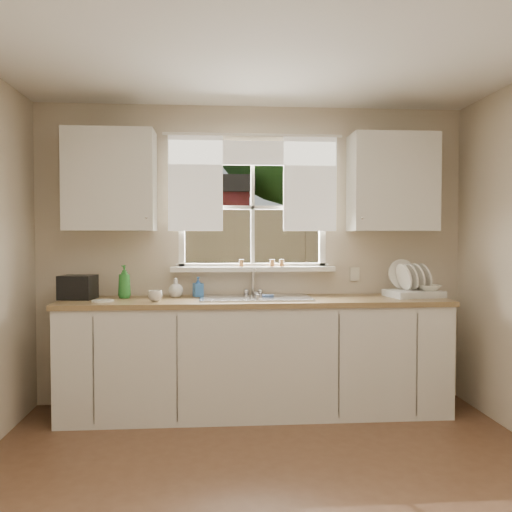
{
  "coord_description": "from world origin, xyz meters",
  "views": [
    {
      "loc": [
        -0.33,
        -2.58,
        1.4
      ],
      "look_at": [
        0.0,
        1.65,
        1.25
      ],
      "focal_mm": 38.0,
      "sensor_mm": 36.0,
      "label": 1
    }
  ],
  "objects": [
    {
      "name": "countertop",
      "position": [
        0.0,
        1.68,
        0.89
      ],
      "size": [
        3.04,
        0.65,
        0.04
      ],
      "primitive_type": "cube",
      "color": "olive",
      "rests_on": "base_cabinets"
    },
    {
      "name": "soap_bottle_a",
      "position": [
        -1.05,
        1.81,
        1.04
      ],
      "size": [
        0.12,
        0.12,
        0.27
      ],
      "primitive_type": "imported",
      "rotation": [
        0.0,
        0.0,
        -0.23
      ],
      "color": "#2B8430",
      "rests_on": "countertop"
    },
    {
      "name": "ceiling",
      "position": [
        0.0,
        0.0,
        2.5
      ],
      "size": [
        3.6,
        4.0,
        0.02
      ],
      "primitive_type": "cube",
      "color": "silver",
      "rests_on": "room_walls"
    },
    {
      "name": "upper_cabinet_right",
      "position": [
        1.15,
        1.82,
        1.85
      ],
      "size": [
        0.7,
        0.33,
        0.8
      ],
      "primitive_type": "cube",
      "color": "silver",
      "rests_on": "room_walls"
    },
    {
      "name": "sink",
      "position": [
        0.0,
        1.71,
        0.84
      ],
      "size": [
        0.88,
        0.52,
        0.4
      ],
      "color": "#B7B7BC",
      "rests_on": "countertop"
    },
    {
      "name": "soap_bottle_c",
      "position": [
        -0.64,
        1.84,
        0.99
      ],
      "size": [
        0.14,
        0.14,
        0.15
      ],
      "primitive_type": "imported",
      "rotation": [
        0.0,
        0.0,
        -0.16
      ],
      "color": "beige",
      "rests_on": "countertop"
    },
    {
      "name": "backyard",
      "position": [
        0.58,
        8.42,
        3.46
      ],
      "size": [
        20.0,
        10.0,
        6.13
      ],
      "color": "#335421",
      "rests_on": "ground"
    },
    {
      "name": "cup",
      "position": [
        -0.77,
        1.55,
        0.95
      ],
      "size": [
        0.14,
        0.14,
        0.09
      ],
      "primitive_type": "imported",
      "rotation": [
        0.0,
        0.0,
        -0.36
      ],
      "color": "beige",
      "rests_on": "countertop"
    },
    {
      "name": "base_cabinets",
      "position": [
        0.0,
        1.68,
        0.43
      ],
      "size": [
        3.0,
        0.62,
        0.87
      ],
      "primitive_type": "cube",
      "color": "silver",
      "rests_on": "ground"
    },
    {
      "name": "wall_outlet",
      "position": [
        0.88,
        1.99,
        1.08
      ],
      "size": [
        0.08,
        0.01,
        0.12
      ],
      "primitive_type": "cube",
      "color": "beige",
      "rests_on": "room_walls"
    },
    {
      "name": "bowl",
      "position": [
        1.41,
        1.68,
        0.99
      ],
      "size": [
        0.21,
        0.21,
        0.05
      ],
      "primitive_type": "imported",
      "rotation": [
        0.0,
        0.0,
        -0.12
      ],
      "color": "white",
      "rests_on": "dish_rack"
    },
    {
      "name": "upper_cabinet_left",
      "position": [
        -1.15,
        1.82,
        1.85
      ],
      "size": [
        0.7,
        0.33,
        0.8
      ],
      "primitive_type": "cube",
      "color": "silver",
      "rests_on": "room_walls"
    },
    {
      "name": "sill_jars",
      "position": [
        0.1,
        1.94,
        1.18
      ],
      "size": [
        0.38,
        0.04,
        0.06
      ],
      "color": "brown",
      "rests_on": "window"
    },
    {
      "name": "black_appliance",
      "position": [
        -1.4,
        1.77,
        1.0
      ],
      "size": [
        0.29,
        0.26,
        0.19
      ],
      "primitive_type": "cube",
      "rotation": [
        0.0,
        0.0,
        -0.15
      ],
      "color": "black",
      "rests_on": "countertop"
    },
    {
      "name": "curtains",
      "position": [
        0.0,
        1.95,
        1.93
      ],
      "size": [
        1.5,
        0.03,
        0.81
      ],
      "color": "white",
      "rests_on": "room_walls"
    },
    {
      "name": "soap_bottle_b",
      "position": [
        -0.46,
        1.86,
        0.99
      ],
      "size": [
        0.1,
        0.1,
        0.16
      ],
      "primitive_type": "imported",
      "rotation": [
        0.0,
        0.0,
        0.37
      ],
      "color": "#336EC1",
      "rests_on": "countertop"
    },
    {
      "name": "dish_rack",
      "position": [
        1.29,
        1.72,
        0.99
      ],
      "size": [
        0.46,
        0.38,
        0.3
      ],
      "color": "silver",
      "rests_on": "countertop"
    },
    {
      "name": "saucer",
      "position": [
        -1.17,
        1.58,
        0.92
      ],
      "size": [
        0.17,
        0.17,
        0.01
      ],
      "primitive_type": "cylinder",
      "color": "white",
      "rests_on": "countertop"
    },
    {
      "name": "room_walls",
      "position": [
        0.0,
        -0.07,
        1.24
      ],
      "size": [
        3.62,
        4.02,
        2.5
      ],
      "color": "beige",
      "rests_on": "ground"
    },
    {
      "name": "window",
      "position": [
        0.0,
        2.0,
        1.49
      ],
      "size": [
        1.38,
        0.16,
        1.06
      ],
      "color": "white",
      "rests_on": "room_walls"
    }
  ]
}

